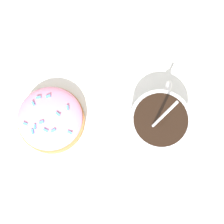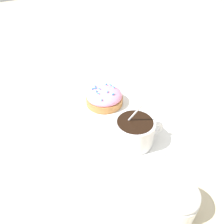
{
  "view_description": "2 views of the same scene",
  "coord_description": "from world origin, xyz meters",
  "views": [
    {
      "loc": [
        -0.0,
        -0.1,
        0.57
      ],
      "look_at": [
        0.01,
        0.01,
        0.03
      ],
      "focal_mm": 60.0,
      "sensor_mm": 36.0,
      "label": 1
    },
    {
      "loc": [
        0.33,
        -0.25,
        0.37
      ],
      "look_at": [
        -0.01,
        -0.01,
        0.03
      ],
      "focal_mm": 35.0,
      "sensor_mm": 36.0,
      "label": 2
    }
  ],
  "objects": [
    {
      "name": "paper_napkin",
      "position": [
        0.0,
        0.0,
        0.0
      ],
      "size": [
        0.32,
        0.3,
        0.0
      ],
      "color": "white",
      "rests_on": "ground_plane"
    },
    {
      "name": "ground_plane",
      "position": [
        0.0,
        0.0,
        0.0
      ],
      "size": [
        3.0,
        3.0,
        0.0
      ],
      "primitive_type": "plane",
      "color": "#C6B793"
    },
    {
      "name": "frosted_pastry",
      "position": [
        -0.08,
        0.01,
        0.02
      ],
      "size": [
        0.1,
        0.1,
        0.05
      ],
      "color": "#B2753D",
      "rests_on": "paper_napkin"
    },
    {
      "name": "coffee_cup",
      "position": [
        0.08,
        -0.01,
        0.04
      ],
      "size": [
        0.09,
        0.11,
        0.12
      ],
      "color": "white",
      "rests_on": "paper_napkin"
    }
  ]
}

